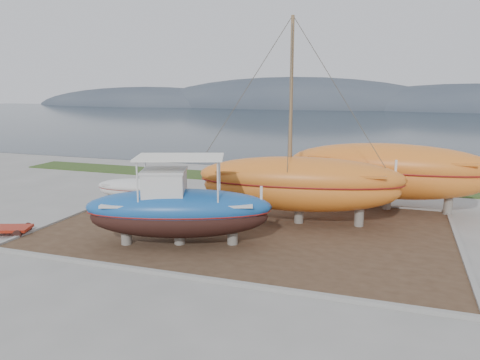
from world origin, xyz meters
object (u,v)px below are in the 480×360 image
(orange_sailboat, at_px, (301,123))
(red_trailer, at_px, (11,231))
(white_dinghy, at_px, (136,192))
(orange_bare_hull, at_px, (388,178))
(blue_caique, at_px, (179,201))

(orange_sailboat, xyz_separation_m, red_trailer, (-11.91, -5.83, -4.69))
(white_dinghy, height_order, red_trailer, white_dinghy)
(orange_bare_hull, distance_m, red_trailer, 18.75)
(red_trailer, bearing_deg, orange_sailboat, 5.96)
(orange_sailboat, bearing_deg, white_dinghy, 167.15)
(blue_caique, xyz_separation_m, red_trailer, (-7.82, -1.16, -1.74))
(orange_sailboat, relative_size, orange_bare_hull, 0.94)
(blue_caique, height_order, white_dinghy, blue_caique)
(white_dinghy, distance_m, orange_sailboat, 10.36)
(white_dinghy, relative_size, red_trailer, 1.78)
(white_dinghy, bearing_deg, blue_caique, -53.43)
(orange_sailboat, bearing_deg, red_trailer, -161.91)
(blue_caique, bearing_deg, orange_bare_hull, 28.34)
(orange_sailboat, height_order, orange_bare_hull, orange_sailboat)
(blue_caique, relative_size, orange_bare_hull, 0.74)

